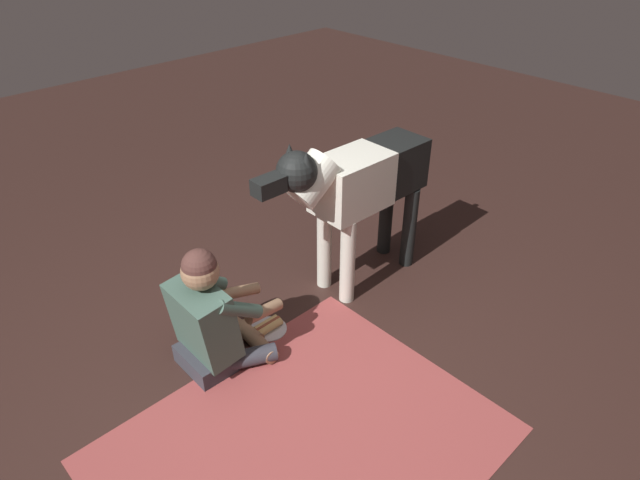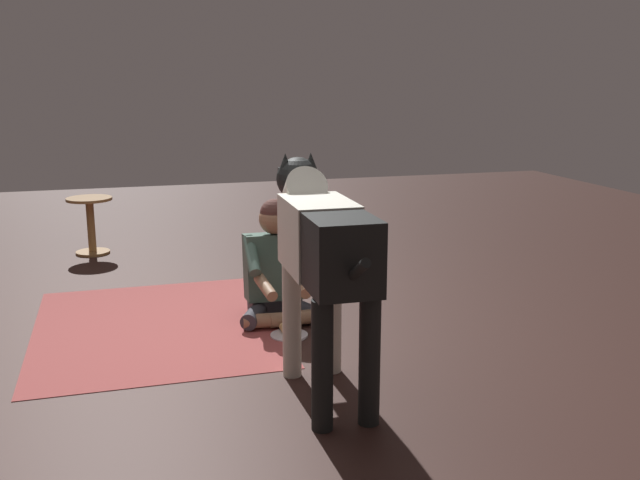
% 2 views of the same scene
% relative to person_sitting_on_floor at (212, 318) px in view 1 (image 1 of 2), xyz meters
% --- Properties ---
extents(ground_plane, '(12.94, 12.94, 0.00)m').
position_rel_person_sitting_on_floor_xyz_m(ground_plane, '(-0.21, 0.52, -0.33)').
color(ground_plane, '#341F1B').
extents(area_rug, '(1.89, 1.53, 0.01)m').
position_rel_person_sitting_on_floor_xyz_m(area_rug, '(0.03, 0.81, -0.33)').
color(area_rug, '#99413F').
rests_on(area_rug, ground).
extents(person_sitting_on_floor, '(0.62, 0.58, 0.81)m').
position_rel_person_sitting_on_floor_xyz_m(person_sitting_on_floor, '(0.00, 0.00, 0.00)').
color(person_sitting_on_floor, '#36363F').
rests_on(person_sitting_on_floor, ground).
extents(large_dog, '(1.53, 0.34, 1.18)m').
position_rel_person_sitting_on_floor_xyz_m(large_dog, '(-1.17, 0.02, 0.44)').
color(large_dog, silver).
rests_on(large_dog, ground).
extents(hot_dog_on_plate, '(0.24, 0.24, 0.06)m').
position_rel_person_sitting_on_floor_xyz_m(hot_dog_on_plate, '(-0.39, 0.01, -0.30)').
color(hot_dog_on_plate, silver).
rests_on(hot_dog_on_plate, ground).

